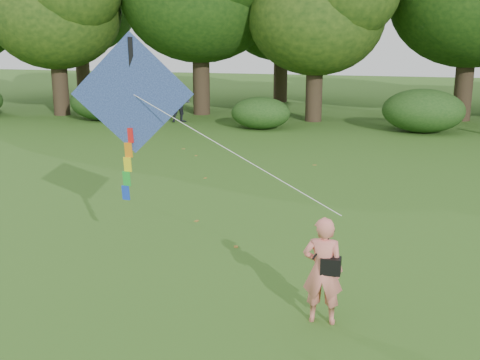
# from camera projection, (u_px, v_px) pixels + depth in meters

# --- Properties ---
(ground) EXTENTS (100.00, 100.00, 0.00)m
(ground) POSITION_uv_depth(u_px,v_px,m) (280.00, 300.00, 9.99)
(ground) COLOR #265114
(ground) RESTS_ON ground
(man_kite_flyer) EXTENTS (0.62, 0.41, 1.68)m
(man_kite_flyer) POSITION_uv_depth(u_px,v_px,m) (323.00, 270.00, 9.06)
(man_kite_flyer) COLOR #E6796C
(man_kite_flyer) RESTS_ON ground
(bystander_left) EXTENTS (1.13, 1.09, 1.83)m
(bystander_left) POSITION_uv_depth(u_px,v_px,m) (181.00, 103.00, 28.68)
(bystander_left) COLOR #262732
(bystander_left) RESTS_ON ground
(crossbody_bag) EXTENTS (0.43, 0.20, 0.69)m
(crossbody_bag) POSITION_uv_depth(u_px,v_px,m) (331.00, 265.00, 8.98)
(crossbody_bag) COLOR black
(crossbody_bag) RESTS_ON ground
(flying_kite) EXTENTS (4.67, 1.27, 2.92)m
(flying_kite) POSITION_uv_depth(u_px,v_px,m) (133.00, 97.00, 10.16)
(flying_kite) COLOR #264BA4
(flying_kite) RESTS_ON ground
(tree_line) EXTENTS (54.70, 15.30, 9.48)m
(tree_line) POSITION_uv_depth(u_px,v_px,m) (398.00, 3.00, 29.74)
(tree_line) COLOR #3A2D1E
(tree_line) RESTS_ON ground
(shrub_band) EXTENTS (39.15, 3.22, 1.88)m
(shrub_band) POSITION_uv_depth(u_px,v_px,m) (336.00, 111.00, 26.50)
(shrub_band) COLOR #264919
(shrub_band) RESTS_ON ground
(fallen_leaves) EXTENTS (11.54, 11.76, 0.01)m
(fallen_leaves) POSITION_uv_depth(u_px,v_px,m) (332.00, 199.00, 15.91)
(fallen_leaves) COLOR olive
(fallen_leaves) RESTS_ON ground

